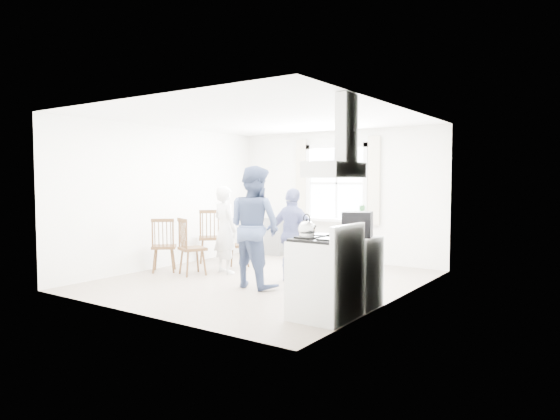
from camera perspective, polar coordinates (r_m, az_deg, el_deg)
The scene contains 17 objects.
room_shell at distance 7.99m, azimuth -1.93°, elevation 1.16°, with size 4.62×5.12×2.64m.
window_assembly at distance 10.06m, azimuth 6.42°, elevation 2.55°, with size 1.88×0.24×1.70m.
range_hood at distance 5.74m, azimuth 6.70°, elevation 6.20°, with size 0.45×0.76×0.94m.
shelf_unit at distance 10.76m, azimuth -0.51°, elevation -3.03°, with size 0.40×0.30×0.80m, color slate.
gas_stove at distance 5.92m, azimuth 5.21°, elevation -7.66°, with size 0.68×0.76×1.12m.
kettle at distance 5.81m, azimuth 3.06°, elevation -2.26°, with size 0.20×0.20×0.28m.
low_cabinet at distance 6.50m, azimuth 8.81°, elevation -6.97°, with size 0.50×0.55×0.90m, color silver.
stereo_stack at distance 6.40m, azimuth 8.85°, elevation -1.63°, with size 0.44×0.42×0.32m.
cardboard_box at distance 6.29m, azimuth 7.97°, elevation -2.44°, with size 0.25×0.18×0.16m, color #A37E4E.
windsor_chair_a at distance 9.77m, azimuth -7.95°, elevation -2.31°, with size 0.62×0.62×1.05m.
windsor_chair_b at distance 8.60m, azimuth -10.64°, elevation -3.41°, with size 0.55×0.54×0.98m.
windsor_chair_c at distance 8.94m, azimuth -13.20°, elevation -3.27°, with size 0.56×0.56×0.96m.
person_left at distance 8.69m, azimuth -6.29°, elevation -2.24°, with size 0.55×0.55×1.52m, color silver.
person_mid at distance 7.53m, azimuth -2.94°, elevation -1.92°, with size 0.89×0.89×1.83m, color #3F4E75.
person_right at distance 7.98m, azimuth 1.51°, elevation -2.84°, with size 0.87×0.87×1.49m, color navy.
potted_plant at distance 9.73m, azimuth 9.24°, elevation -0.26°, with size 0.16×0.16×0.29m, color #2F6B37.
windsor_chair_d at distance 9.12m, azimuth -5.43°, elevation -3.15°, with size 0.53×0.54×0.94m.
Camera 1 is at (4.76, -6.41, 1.63)m, focal length 32.00 mm.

